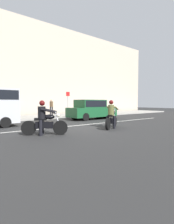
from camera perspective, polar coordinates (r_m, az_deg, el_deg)
ground_plane at (r=10.73m, az=0.03°, el=-4.83°), size 80.00×80.00×0.00m
sidewalk_slab at (r=17.67m, az=-16.29°, el=-1.62°), size 40.00×4.40×0.14m
building_facade at (r=21.16m, az=-20.07°, el=13.33°), size 40.00×1.40×10.62m
lane_marking_stripe at (r=11.40m, az=-3.07°, el=-4.35°), size 18.00×0.14×0.01m
motorcycle_with_rider_black_leather at (r=8.20m, az=-13.67°, el=-2.82°), size 1.80×1.26×1.58m
motorcycle_with_rider_olive at (r=10.23m, az=7.91°, el=-1.52°), size 1.94×1.17×1.62m
parked_sedan_forest_green at (r=15.60m, az=1.48°, el=0.89°), size 4.51×1.82×1.72m
street_sign_post at (r=18.93m, az=-6.23°, el=3.60°), size 0.44×0.08×2.50m
pedestrian_bystander at (r=18.44m, az=-11.45°, el=1.90°), size 0.34×0.34×1.67m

